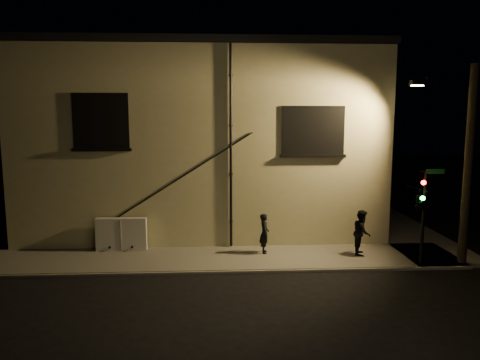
{
  "coord_description": "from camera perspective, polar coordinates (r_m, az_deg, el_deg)",
  "views": [
    {
      "loc": [
        -2.52,
        -16.17,
        5.76
      ],
      "look_at": [
        -1.49,
        1.8,
        3.12
      ],
      "focal_mm": 35.0,
      "sensor_mm": 36.0,
      "label": 1
    }
  ],
  "objects": [
    {
      "name": "pedestrian_b",
      "position": [
        19.3,
        14.64,
        -6.18
      ],
      "size": [
        0.92,
        1.04,
        1.79
      ],
      "primitive_type": "imported",
      "rotation": [
        0.0,
        0.0,
        1.24
      ],
      "color": "black",
      "rests_on": "sidewalk"
    },
    {
      "name": "streetlamp_pole",
      "position": [
        19.14,
        25.78,
        2.06
      ],
      "size": [
        2.03,
        1.4,
        7.47
      ],
      "color": "black",
      "rests_on": "ground"
    },
    {
      "name": "pedestrian_a",
      "position": [
        18.9,
        2.99,
        -6.52
      ],
      "size": [
        0.39,
        0.59,
        1.6
      ],
      "primitive_type": "imported",
      "rotation": [
        0.0,
        0.0,
        1.56
      ],
      "color": "black",
      "rests_on": "sidewalk"
    },
    {
      "name": "traffic_signal",
      "position": [
        18.29,
        21.1,
        -2.41
      ],
      "size": [
        1.25,
        2.1,
        3.57
      ],
      "color": "black",
      "rests_on": "sidewalk"
    },
    {
      "name": "building",
      "position": [
        25.2,
        -4.38,
        5.22
      ],
      "size": [
        16.2,
        12.23,
        8.8
      ],
      "color": "#BDB987",
      "rests_on": "ground"
    },
    {
      "name": "utility_cabinet",
      "position": [
        19.87,
        -14.25,
        -6.41
      ],
      "size": [
        2.04,
        0.34,
        1.34
      ],
      "primitive_type": "cube",
      "color": "beige",
      "rests_on": "sidewalk"
    },
    {
      "name": "ground",
      "position": [
        17.35,
        5.36,
        -11.1
      ],
      "size": [
        90.0,
        90.0,
        0.0
      ],
      "primitive_type": "plane",
      "color": "black"
    },
    {
      "name": "sidewalk",
      "position": [
        21.66,
        6.84,
        -6.99
      ],
      "size": [
        21.0,
        16.0,
        0.12
      ],
      "color": "#616057",
      "rests_on": "ground"
    }
  ]
}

